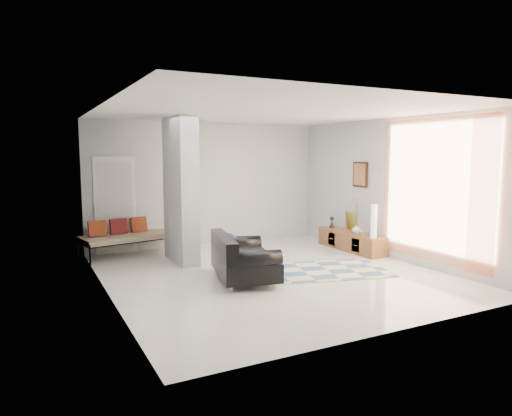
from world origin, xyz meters
name	(u,v)px	position (x,y,z in m)	size (l,w,h in m)	color
floor	(270,273)	(0.00, 0.00, 0.00)	(6.00, 6.00, 0.00)	silver
ceiling	(271,112)	(0.00, 0.00, 2.80)	(6.00, 6.00, 0.00)	white
wall_back	(208,184)	(0.00, 3.00, 1.40)	(6.00, 6.00, 0.00)	silver
wall_front	(397,215)	(0.00, -3.00, 1.40)	(6.00, 6.00, 0.00)	silver
wall_left	(105,202)	(-2.75, 0.00, 1.40)	(6.00, 6.00, 0.00)	silver
wall_right	(391,189)	(2.75, 0.00, 1.40)	(6.00, 6.00, 0.00)	silver
partition_column	(181,190)	(-1.10, 1.60, 1.40)	(0.35, 1.20, 2.80)	#ADB2B5
hallway_door	(115,205)	(-2.10, 2.96, 1.02)	(0.85, 0.06, 2.04)	white
curtain	(434,190)	(2.67, -1.15, 1.45)	(2.55, 2.55, 0.00)	orange
wall_art	(360,174)	(2.72, 0.90, 1.65)	(0.04, 0.45, 0.55)	#36190E
media_console	(351,241)	(2.52, 0.90, 0.20)	(0.45, 1.85, 0.80)	brown
loveseat	(241,259)	(-0.63, -0.13, 0.36)	(1.22, 1.70, 0.76)	silver
daybed	(128,236)	(-1.93, 2.62, 0.41)	(2.03, 1.16, 0.77)	black
area_rug	(327,270)	(1.01, -0.31, 0.01)	(2.11, 1.41, 0.01)	beige
cylinder_lamp	(374,221)	(2.50, 0.18, 0.74)	(0.12, 0.12, 0.68)	white
bronze_figurine	(332,222)	(2.47, 1.54, 0.53)	(0.13, 0.13, 0.26)	black
vase	(356,229)	(2.47, 0.68, 0.50)	(0.19, 0.19, 0.20)	white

